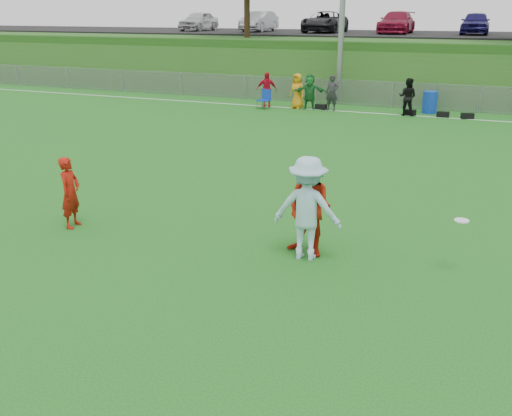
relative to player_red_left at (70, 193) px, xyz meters
The scene contains 14 objects.
ground 4.02m from the player_red_left, ahead, with size 120.00×120.00×0.00m, color #135C1A.
sideline_far 17.88m from the player_red_left, 77.38° to the left, with size 60.00×0.10×0.01m, color white.
fence 19.82m from the player_red_left, 78.64° to the left, with size 58.00×0.06×1.30m.
berm 30.69m from the player_red_left, 82.69° to the left, with size 120.00×18.00×3.00m, color #2A4E16.
parking_lot 32.75m from the player_red_left, 83.14° to the left, with size 120.00×12.00×0.10m, color black.
car_row 31.70m from the player_red_left, 85.03° to the left, with size 32.04×5.18×1.44m.
spectator_row 17.45m from the player_red_left, 87.36° to the left, with size 7.92×0.97×1.69m.
gear_bags 18.23m from the player_red_left, 74.31° to the left, with size 7.37×0.41×0.26m.
player_red_left is the anchor object (origin of this frame).
player_red_center 5.36m from the player_red_left, ahead, with size 0.94×0.73×1.93m, color #B9200C.
player_blue 5.36m from the player_red_left, ahead, with size 1.32×0.76×2.04m, color #A6D4E6.
frisbee 8.15m from the player_red_left, ahead, with size 0.26×0.26×0.02m.
recycling_bin 19.31m from the player_red_left, 72.67° to the left, with size 0.68×0.68×1.02m, color #103AB7.
camp_chair 16.78m from the player_red_left, 96.60° to the left, with size 0.62×0.63×0.94m.
Camera 1 is at (4.39, -8.98, 4.60)m, focal length 40.00 mm.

